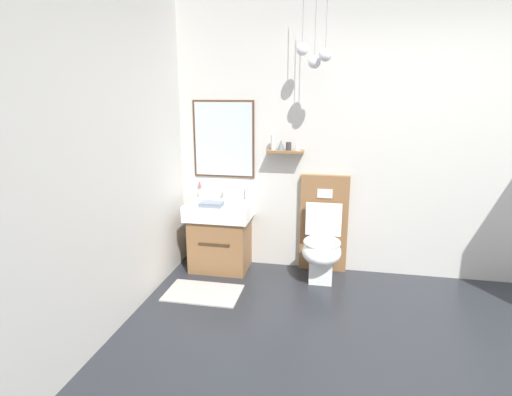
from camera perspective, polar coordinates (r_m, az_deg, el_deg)
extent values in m
cube|color=beige|center=(4.26, 20.23, 7.54)|extent=(4.79, 0.12, 2.72)
cube|color=#4C301E|center=(4.31, -4.43, 8.02)|extent=(0.64, 0.02, 0.78)
cube|color=silver|center=(4.30, -4.47, 8.00)|extent=(0.60, 0.01, 0.74)
cube|color=brown|center=(4.12, 4.05, 6.38)|extent=(0.36, 0.14, 0.02)
cylinder|color=silver|center=(4.12, 2.36, 7.62)|extent=(0.05, 0.05, 0.15)
cone|color=slate|center=(4.13, 3.45, 7.28)|extent=(0.07, 0.07, 0.10)
cylinder|color=#333338|center=(4.11, 4.49, 7.07)|extent=(0.05, 0.05, 0.08)
cone|color=silver|center=(4.10, 5.67, 7.16)|extent=(0.06, 0.06, 0.10)
cylinder|color=gray|center=(3.97, 6.47, 23.90)|extent=(0.01, 0.01, 0.51)
sphere|color=silver|center=(3.93, 6.34, 19.55)|extent=(0.11, 0.11, 0.11)
cylinder|color=gray|center=(3.88, 8.19, 23.22)|extent=(0.01, 0.01, 0.62)
sphere|color=silver|center=(3.84, 7.99, 17.93)|extent=(0.11, 0.11, 0.11)
cylinder|color=gray|center=(3.81, 9.69, 23.74)|extent=(0.01, 0.01, 0.57)
sphere|color=silver|center=(3.77, 9.46, 18.73)|extent=(0.11, 0.11, 0.11)
cube|color=beige|center=(2.94, -23.88, 4.55)|extent=(0.12, 3.75, 2.72)
cube|color=#9E9993|center=(3.95, -7.23, -12.75)|extent=(0.68, 0.44, 0.01)
cube|color=brown|center=(4.36, -4.87, -6.14)|extent=(0.58, 0.44, 0.55)
cube|color=#3B2919|center=(4.13, -5.77, -6.35)|extent=(0.32, 0.01, 0.02)
cube|color=white|center=(4.25, -4.97, -1.67)|extent=(0.65, 0.49, 0.16)
cube|color=silver|center=(4.21, -5.11, -0.97)|extent=(0.40, 0.27, 0.03)
cylinder|color=silver|center=(4.40, -4.31, 0.67)|extent=(0.03, 0.03, 0.11)
cylinder|color=silver|center=(4.34, -4.51, 1.12)|extent=(0.02, 0.11, 0.02)
cube|color=brown|center=(4.31, 9.26, -3.38)|extent=(0.48, 0.10, 1.00)
cube|color=silver|center=(4.17, 9.40, 0.59)|extent=(0.15, 0.01, 0.09)
cube|color=white|center=(4.18, 8.93, -8.78)|extent=(0.22, 0.30, 0.34)
ellipsoid|color=white|center=(4.05, 8.96, -7.26)|extent=(0.37, 0.46, 0.24)
torus|color=white|center=(4.01, 9.01, -6.00)|extent=(0.35, 0.35, 0.04)
cube|color=white|center=(4.17, 9.23, -2.90)|extent=(0.35, 0.03, 0.33)
cylinder|color=silver|center=(4.44, -7.46, 0.63)|extent=(0.07, 0.07, 0.09)
cylinder|color=white|center=(4.43, -7.25, 1.33)|extent=(0.04, 0.03, 0.17)
cube|color=white|center=(4.41, -7.50, 2.36)|extent=(0.02, 0.02, 0.03)
cylinder|color=#DB3847|center=(4.43, -7.67, 1.36)|extent=(0.01, 0.02, 0.17)
cube|color=white|center=(4.41, -7.73, 2.43)|extent=(0.01, 0.02, 0.03)
cylinder|color=white|center=(4.32, -1.11, 0.66)|extent=(0.06, 0.06, 0.14)
cylinder|color=silver|center=(4.30, -1.11, 1.81)|extent=(0.02, 0.02, 0.04)
cube|color=gray|center=(4.10, -6.10, -0.85)|extent=(0.22, 0.16, 0.04)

